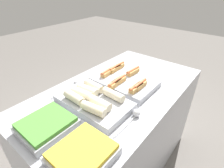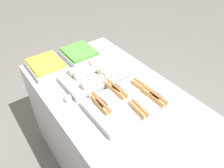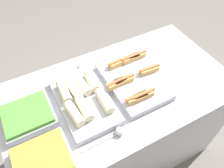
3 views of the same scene
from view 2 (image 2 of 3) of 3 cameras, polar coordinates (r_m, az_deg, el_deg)
name	(u,v)px [view 2 (image 2 of 3)]	position (r m, az deg, el deg)	size (l,w,h in m)	color
ground_plane	(115,168)	(2.28, 0.89, -21.05)	(12.00, 12.00, 0.00)	slate
counter	(116,138)	(1.88, 1.04, -13.97)	(1.57, 0.86, 0.94)	#A8AAB2
tray_hotdogs	(127,102)	(1.45, 3.94, -4.58)	(0.41, 0.51, 0.10)	#A8AAB2
tray_wraps	(97,74)	(1.67, -4.02, 2.63)	(0.30, 0.52, 0.11)	#A8AAB2
tray_side_front	(47,66)	(1.84, -16.72, 4.56)	(0.29, 0.26, 0.07)	#A8AAB2
tray_side_back	(80,54)	(1.94, -8.47, 7.76)	(0.29, 0.26, 0.07)	#A8AAB2
serving_spoon_near	(67,97)	(1.53, -11.73, -3.37)	(0.26, 0.05, 0.05)	silver
serving_spoon_far	(132,68)	(1.77, 5.26, 4.18)	(0.27, 0.05, 0.05)	silver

